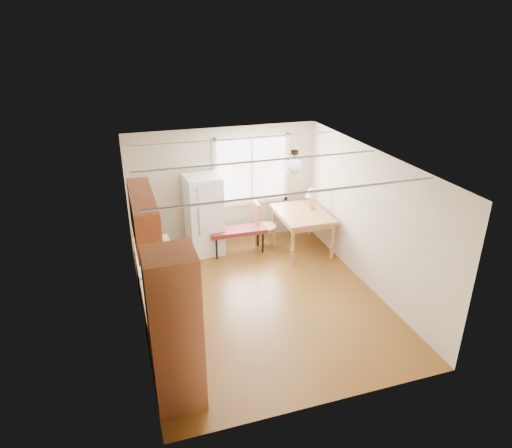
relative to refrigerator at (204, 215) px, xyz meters
name	(u,v)px	position (x,y,z in m)	size (l,w,h in m)	color
room_shell	(261,234)	(0.54, -2.09, 0.42)	(4.60, 5.60, 2.62)	#553111
kitchen_run	(162,293)	(-1.18, -2.73, 0.01)	(0.65, 3.40, 2.20)	brown
window_unit	(251,170)	(1.14, 0.38, 0.72)	(1.64, 0.05, 1.51)	white
pendant_light	(294,165)	(1.24, -1.69, 1.41)	(0.26, 0.26, 0.40)	#2D2114
refrigerator	(204,215)	(0.00, 0.00, 0.00)	(0.72, 0.73, 1.65)	white
bench	(238,231)	(0.64, -0.26, -0.35)	(1.18, 0.46, 0.54)	#5D1716
dining_table	(302,217)	(1.97, -0.49, -0.10)	(1.02, 1.35, 0.83)	#A56E3F
chair	(261,221)	(1.16, -0.19, -0.22)	(0.46, 0.46, 1.05)	#A56E3F
table_lamp	(312,194)	(2.20, -0.40, 0.34)	(0.26, 0.26, 0.46)	gold
coffee_maker	(163,292)	(-1.18, -3.02, 0.21)	(0.22, 0.26, 0.38)	black
kettle	(156,277)	(-1.23, -2.52, 0.17)	(0.12, 0.12, 0.24)	red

